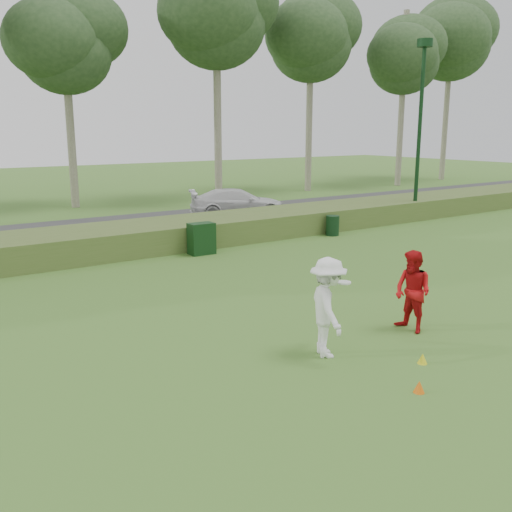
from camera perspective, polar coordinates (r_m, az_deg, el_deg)
ground at (r=11.10m, az=11.98°, el=-10.35°), size 120.00×120.00×0.00m
reed_strip at (r=20.74m, az=-12.63°, el=1.72°), size 80.00×3.00×0.90m
park_road at (r=25.45m, az=-16.84°, el=2.52°), size 80.00×6.00×0.06m
lamp_post at (r=28.05m, az=16.22°, el=14.88°), size 0.70×0.70×8.18m
tree_4 at (r=33.13m, az=-18.61°, el=19.55°), size 6.24×6.24×11.50m
tree_5 at (r=34.81m, az=-4.01°, el=22.91°), size 7.28×7.28×14.00m
tree_6 at (r=40.37m, az=5.50°, el=20.92°), size 7.02×7.02×13.50m
tree_7 at (r=45.09m, az=14.62°, el=18.75°), size 6.50×6.50×12.50m
tree_8 at (r=51.57m, az=18.94°, el=19.79°), size 8.06×8.06×15.00m
player_white at (r=10.93m, az=7.18°, el=-5.12°), size 1.17×1.43×1.93m
player_red at (r=12.61m, az=15.40°, el=-3.45°), size 0.69×0.88×1.77m
cone_orange at (r=10.05m, az=16.00°, el=-12.45°), size 0.19×0.19×0.21m
cone_yellow at (r=11.21m, az=16.31°, el=-9.81°), size 0.18×0.18×0.20m
utility_cabinet at (r=19.80m, az=-5.47°, el=1.74°), size 0.89×0.57×1.09m
trash_bin at (r=23.42m, az=7.66°, el=3.04°), size 0.68×0.68×0.81m
car_right at (r=27.84m, az=-1.86°, el=5.36°), size 5.00×3.59×1.34m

